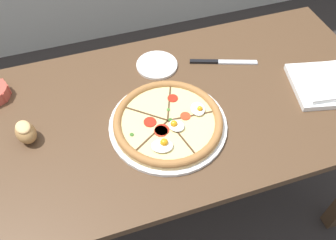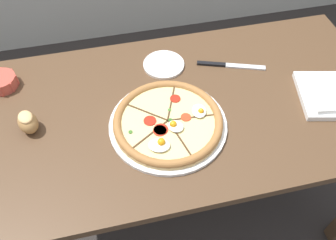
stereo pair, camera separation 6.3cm
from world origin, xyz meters
name	(u,v)px [view 2 (the right image)]	position (x,y,z in m)	size (l,w,h in m)	color
ground_plane	(181,204)	(0.00, 0.00, 0.00)	(12.00, 12.00, 0.00)	#2D2826
dining_table	(185,125)	(0.00, 0.00, 0.64)	(1.42, 0.74, 0.75)	#513823
pizza	(168,122)	(-0.08, -0.08, 0.77)	(0.38, 0.38, 0.05)	white
ramekin_bowl	(2,82)	(-0.61, 0.23, 0.77)	(0.11, 0.11, 0.04)	#C64C3D
bread_piece_near	(28,122)	(-0.51, 0.01, 0.79)	(0.08, 0.09, 0.07)	#B27F47
knife_main	(230,65)	(0.21, 0.15, 0.76)	(0.24, 0.10, 0.01)	silver
side_saucer	(164,65)	(-0.03, 0.21, 0.76)	(0.15, 0.15, 0.01)	white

